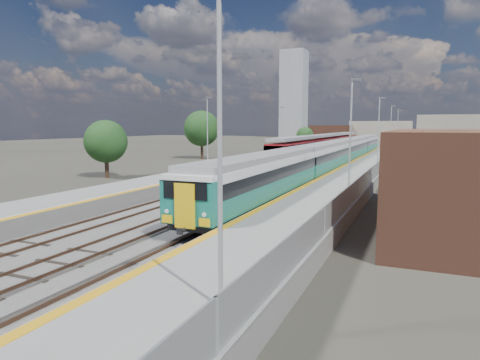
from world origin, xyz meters
The scene contains 11 objects.
ground centered at (0.00, 50.00, 0.00)m, with size 320.00×320.00×0.00m, color #47443A.
ballast_bed centered at (-2.25, 52.50, 0.03)m, with size 10.50×155.00×0.06m, color #565451.
tracks centered at (-1.65, 54.18, 0.11)m, with size 8.96×160.00×0.17m.
platform_right centered at (5.28, 52.49, 0.54)m, with size 4.70×155.00×8.52m.
platform_left centered at (-9.05, 52.49, 0.52)m, with size 4.30×155.00×8.52m.
buildings centered at (-18.12, 138.60, 10.70)m, with size 72.00×185.50×40.00m.
green_train centered at (1.50, 47.16, 2.12)m, with size 2.73×76.13×3.01m.
red_train centered at (-5.50, 72.90, 2.21)m, with size 2.97×60.13×3.74m.
tree_a centered at (-19.42, 28.74, 3.81)m, with size 4.47×4.47×6.05m.
tree_b centered at (-22.33, 55.49, 4.99)m, with size 5.85×5.85×7.93m.
tree_c centered at (-13.10, 87.20, 3.26)m, with size 3.83×3.83×5.19m.
Camera 1 is at (10.93, -7.02, 5.44)m, focal length 32.00 mm.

